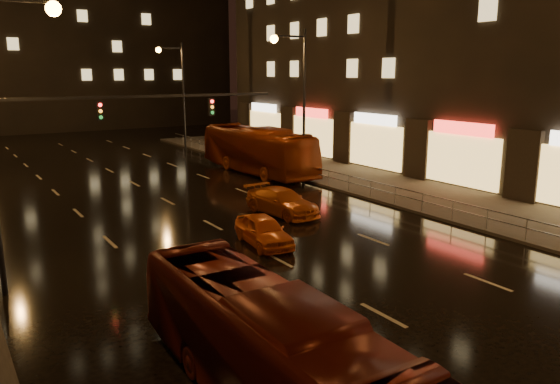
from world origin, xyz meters
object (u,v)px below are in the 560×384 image
(bus_curb, at_px, (257,150))
(taxi_near, at_px, (263,230))
(bus_red, at_px, (268,349))
(taxi_far, at_px, (282,202))

(bus_curb, bearing_deg, taxi_near, -119.66)
(bus_red, bearing_deg, taxi_near, 60.37)
(bus_curb, bearing_deg, taxi_far, -114.46)
(bus_red, distance_m, taxi_near, 11.62)
(taxi_near, bearing_deg, bus_curb, 68.08)
(taxi_near, bearing_deg, bus_red, -112.94)
(taxi_near, height_order, taxi_far, taxi_far)
(bus_red, bearing_deg, bus_curb, 60.98)
(bus_curb, relative_size, taxi_near, 3.21)
(taxi_near, distance_m, taxi_far, 5.28)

